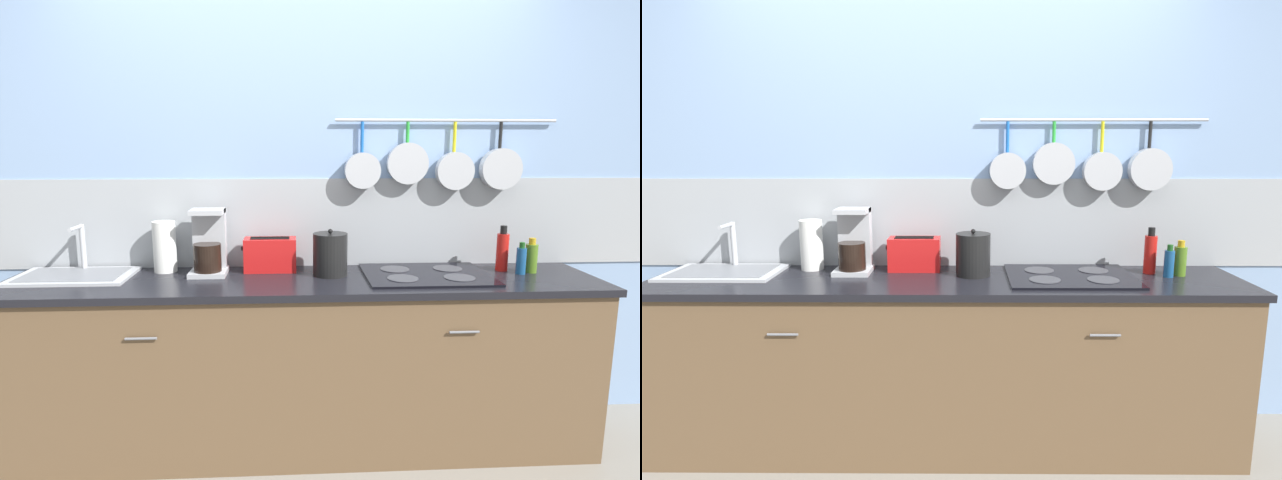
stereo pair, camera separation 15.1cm
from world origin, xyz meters
TOP-DOWN VIEW (x-y plane):
  - ground_plane at (0.00, 0.00)m, footprint 12.00×12.00m
  - wall_back at (0.01, 0.33)m, footprint 7.20×0.15m
  - cabinet_base at (0.00, -0.00)m, footprint 2.94×0.55m
  - countertop at (0.00, 0.00)m, footprint 2.98×0.58m
  - sink_basin at (-1.16, 0.10)m, footprint 0.57×0.36m
  - paper_towel_roll at (-0.73, 0.20)m, footprint 0.12×0.12m
  - coffee_maker at (-0.49, 0.15)m, footprint 0.19×0.20m
  - toaster at (-0.17, 0.18)m, footprint 0.29×0.13m
  - kettle at (0.14, 0.07)m, footprint 0.18×0.18m
  - cooktop at (0.63, 0.03)m, footprint 0.63×0.49m
  - bottle_vinegar at (1.07, 0.12)m, footprint 0.06×0.06m
  - bottle_olive_oil at (1.13, 0.04)m, footprint 0.05×0.05m
  - bottle_sesame_oil at (1.20, 0.07)m, footprint 0.06×0.06m

SIDE VIEW (x-z plane):
  - ground_plane at x=0.00m, z-range 0.00..0.00m
  - cabinet_base at x=0.00m, z-range 0.00..0.87m
  - countertop at x=0.00m, z-range 0.87..0.90m
  - cooktop at x=0.63m, z-range 0.90..0.92m
  - sink_basin at x=-1.16m, z-range 0.79..1.05m
  - bottle_olive_oil at x=1.13m, z-range 0.89..1.06m
  - bottle_sesame_oil at x=1.20m, z-range 0.89..1.07m
  - toaster at x=-0.17m, z-range 0.90..1.08m
  - bottle_vinegar at x=1.07m, z-range 0.89..1.13m
  - kettle at x=0.14m, z-range 0.89..1.13m
  - paper_towel_roll at x=-0.73m, z-range 0.90..1.17m
  - coffee_maker at x=-0.49m, z-range 0.87..1.21m
  - wall_back at x=0.01m, z-range -0.03..2.57m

